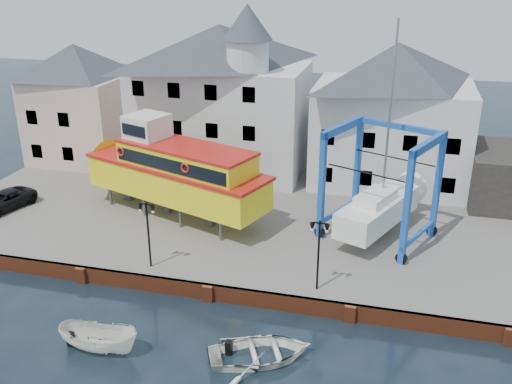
# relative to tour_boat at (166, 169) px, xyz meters

# --- Properties ---
(ground) EXTENTS (140.00, 140.00, 0.00)m
(ground) POSITION_rel_tour_boat_xyz_m (6.03, -8.78, -4.30)
(ground) COLOR black
(ground) RESTS_ON ground
(hardstanding) EXTENTS (44.00, 22.00, 1.00)m
(hardstanding) POSITION_rel_tour_boat_xyz_m (6.03, 2.22, -3.80)
(hardstanding) COLOR #645E55
(hardstanding) RESTS_ON ground
(quay_wall) EXTENTS (44.00, 0.47, 1.00)m
(quay_wall) POSITION_rel_tour_boat_xyz_m (6.03, -8.67, -3.80)
(quay_wall) COLOR maroon
(quay_wall) RESTS_ON ground
(building_pink) EXTENTS (8.00, 7.00, 10.30)m
(building_pink) POSITION_rel_tour_boat_xyz_m (-11.97, 9.22, 1.85)
(building_pink) COLOR beige
(building_pink) RESTS_ON hardstanding
(building_white_main) EXTENTS (14.00, 8.30, 14.00)m
(building_white_main) POSITION_rel_tour_boat_xyz_m (1.16, 9.61, 3.04)
(building_white_main) COLOR silver
(building_white_main) RESTS_ON hardstanding
(building_white_right) EXTENTS (12.00, 8.00, 11.20)m
(building_white_right) POSITION_rel_tour_boat_xyz_m (15.03, 10.22, 2.30)
(building_white_right) COLOR silver
(building_white_right) RESTS_ON hardstanding
(lamp_post_left) EXTENTS (1.12, 0.32, 4.20)m
(lamp_post_left) POSITION_rel_tour_boat_xyz_m (2.03, -7.58, -0.13)
(lamp_post_left) COLOR black
(lamp_post_left) RESTS_ON hardstanding
(lamp_post_right) EXTENTS (1.12, 0.32, 4.20)m
(lamp_post_right) POSITION_rel_tour_boat_xyz_m (12.03, -7.58, -0.13)
(lamp_post_right) COLOR black
(lamp_post_right) RESTS_ON hardstanding
(tour_boat) EXTENTS (16.41, 9.06, 7.00)m
(tour_boat) POSITION_rel_tour_boat_xyz_m (0.00, 0.00, 0.00)
(tour_boat) COLOR #59595E
(tour_boat) RESTS_ON hardstanding
(travel_lift) EXTENTS (7.92, 9.36, 13.87)m
(travel_lift) POSITION_rel_tour_boat_xyz_m (15.13, 0.59, -0.99)
(travel_lift) COLOR #1844A8
(travel_lift) RESTS_ON hardstanding
(van) EXTENTS (3.45, 5.18, 1.32)m
(van) POSITION_rel_tour_boat_xyz_m (-11.85, -2.51, -2.64)
(van) COLOR black
(van) RESTS_ON hardstanding
(motorboat_a) EXTENTS (4.23, 1.61, 1.63)m
(motorboat_a) POSITION_rel_tour_boat_xyz_m (2.26, -14.37, -4.30)
(motorboat_a) COLOR white
(motorboat_a) RESTS_ON ground
(motorboat_b) EXTENTS (6.12, 5.43, 1.05)m
(motorboat_b) POSITION_rel_tour_boat_xyz_m (10.14, -13.01, -4.30)
(motorboat_b) COLOR white
(motorboat_b) RESTS_ON ground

